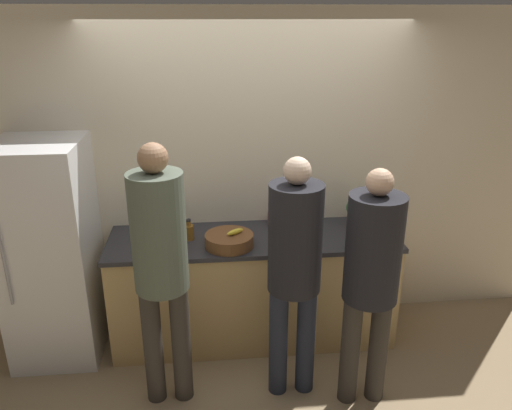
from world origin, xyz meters
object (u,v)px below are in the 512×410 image
at_px(person_left, 160,257).
at_px(potted_plant, 356,212).
at_px(person_right, 372,270).
at_px(utensil_crock, 156,226).
at_px(refrigerator, 51,252).
at_px(fruit_bowl, 229,240).
at_px(bottle_amber, 189,232).
at_px(cup_red, 273,218).
at_px(person_center, 295,261).

xyz_separation_m(person_left, potted_plant, (1.50, 0.78, -0.06)).
xyz_separation_m(person_right, utensil_crock, (-1.44, 0.94, -0.04)).
xyz_separation_m(person_right, potted_plant, (0.16, 0.92, 0.03)).
distance_m(person_left, person_right, 1.34).
distance_m(refrigerator, fruit_bowl, 1.35).
relative_size(utensil_crock, bottle_amber, 1.75).
relative_size(fruit_bowl, bottle_amber, 2.19).
relative_size(person_left, utensil_crock, 6.35).
distance_m(refrigerator, cup_red, 1.75).
xyz_separation_m(person_right, cup_red, (-0.49, 1.06, -0.06)).
relative_size(fruit_bowl, potted_plant, 1.44).
bearing_deg(potted_plant, utensil_crock, 179.00).
bearing_deg(bottle_amber, potted_plant, 4.12).
bearing_deg(person_center, person_left, 179.55).
bearing_deg(bottle_amber, cup_red, 19.10).
bearing_deg(person_center, person_right, -15.52).
height_order(utensil_crock, potted_plant, utensil_crock).
xyz_separation_m(person_left, bottle_amber, (0.15, 0.68, -0.13)).
bearing_deg(person_right, person_left, 174.07).
distance_m(refrigerator, person_center, 1.88).
distance_m(utensil_crock, potted_plant, 1.60).
bearing_deg(fruit_bowl, potted_plant, 13.53).
relative_size(person_right, bottle_amber, 10.15).
height_order(person_left, cup_red, person_left).
bearing_deg(person_center, refrigerator, 159.00).
distance_m(person_right, bottle_amber, 1.44).
height_order(fruit_bowl, cup_red, fruit_bowl).
bearing_deg(person_left, fruit_bowl, 49.05).
height_order(person_left, person_right, person_left).
relative_size(person_left, person_center, 1.06).
bearing_deg(person_center, potted_plant, 50.93).
relative_size(person_left, bottle_amber, 11.08).
height_order(fruit_bowl, potted_plant, potted_plant).
distance_m(person_right, fruit_bowl, 1.10).
height_order(person_right, fruit_bowl, person_right).
distance_m(bottle_amber, potted_plant, 1.35).
relative_size(person_right, utensil_crock, 5.82).
height_order(bottle_amber, potted_plant, potted_plant).
bearing_deg(person_left, person_center, -0.45).
height_order(person_left, fruit_bowl, person_left).
xyz_separation_m(person_left, person_right, (1.33, -0.14, -0.09)).
xyz_separation_m(fruit_bowl, cup_red, (0.38, 0.39, 0.00)).
xyz_separation_m(utensil_crock, cup_red, (0.94, 0.11, -0.02)).
relative_size(bottle_amber, cup_red, 1.64).
height_order(cup_red, potted_plant, potted_plant).
bearing_deg(person_left, refrigerator, 143.19).
relative_size(utensil_crock, potted_plant, 1.14).
height_order(person_right, utensil_crock, person_right).
xyz_separation_m(person_center, person_right, (0.47, -0.13, -0.03)).
distance_m(person_left, person_center, 0.86).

